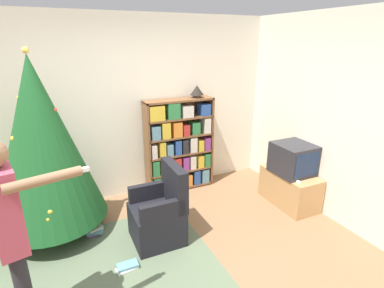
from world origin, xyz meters
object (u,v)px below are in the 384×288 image
bookshelf (178,146)px  christmas_tree (42,142)px  television (293,159)px  table_lamp (197,91)px  standing_person (11,231)px  armchair (160,215)px

bookshelf → christmas_tree: (-1.82, -0.43, 0.46)m
television → christmas_tree: (-3.07, 0.69, 0.47)m
bookshelf → table_lamp: size_ratio=7.15×
television → standing_person: size_ratio=0.31×
bookshelf → standing_person: size_ratio=0.87×
standing_person → table_lamp: size_ratio=8.26×
christmas_tree → armchair: 1.56m
armchair → standing_person: bearing=-60.8°
bookshelf → table_lamp: (0.31, 0.01, 0.83)m
christmas_tree → armchair: size_ratio=2.37×
bookshelf → television: bearing=-41.8°
television → bookshelf: bearing=138.2°
standing_person → table_lamp: 3.04m
television → standing_person: (-3.28, -0.73, 0.29)m
television → table_lamp: (-0.93, 1.12, 0.84)m
bookshelf → armchair: 1.36m
christmas_tree → armchair: christmas_tree is taller
christmas_tree → television: bearing=-12.6°
television → table_lamp: table_lamp is taller
table_lamp → standing_person: bearing=-141.6°
bookshelf → armchair: (-0.70, -1.11, -0.38)m
standing_person → table_lamp: (2.34, 1.86, 0.55)m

